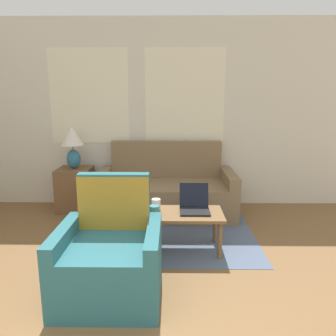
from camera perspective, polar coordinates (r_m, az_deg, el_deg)
name	(u,v)px	position (r m, az deg, el deg)	size (l,w,h in m)	color
wall_back	(143,114)	(4.71, -4.40, 9.34)	(6.33, 0.06, 2.60)	silver
rug	(171,229)	(3.96, 0.50, -10.61)	(1.89, 1.84, 0.01)	slate
couch	(166,193)	(4.44, -0.35, -4.32)	(1.81, 0.84, 0.94)	#846B4C
armchair	(111,260)	(2.72, -9.97, -15.48)	(0.79, 0.73, 0.93)	#2D6B75
side_table	(76,189)	(4.72, -15.81, -3.55)	(0.45, 0.45, 0.59)	brown
table_lamp	(73,142)	(4.59, -16.28, 4.37)	(0.31, 0.31, 0.57)	teal
coffee_table	(171,217)	(3.34, 0.48, -8.53)	(1.05, 0.47, 0.41)	brown
laptop	(194,205)	(3.37, 4.62, -6.45)	(0.30, 0.32, 0.26)	black
cup_navy	(156,204)	(3.40, -2.09, -6.31)	(0.09, 0.09, 0.11)	white
cup_yellow	(154,210)	(3.25, -2.39, -7.38)	(0.10, 0.10, 0.09)	teal
cup_white	(142,210)	(3.25, -4.47, -7.26)	(0.08, 0.08, 0.11)	teal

